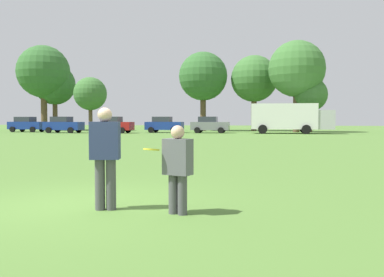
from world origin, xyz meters
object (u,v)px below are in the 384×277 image
parked_car_near_right (210,125)px  parked_car_mid_right (164,125)px  traffic_cone (169,155)px  parked_car_near_left (27,124)px  player_thrower (105,152)px  player_defender (178,165)px  frisbee (151,150)px  box_truck (290,117)px  parked_car_center (113,125)px  parked_car_mid_left (63,125)px

parked_car_near_right → parked_car_mid_right: bearing=179.7°
traffic_cone → parked_car_mid_right: 32.11m
traffic_cone → parked_car_near_left: 39.36m
player_thrower → player_defender: bearing=-3.8°
player_thrower → frisbee: player_thrower is taller
parked_car_near_left → box_truck: bearing=0.5°
parked_car_center → box_truck: (19.14, 1.91, 0.83)m
parked_car_mid_left → parked_car_mid_right: (10.93, 2.82, 0.00)m
frisbee → box_truck: bearing=84.4°
player_thrower → box_truck: (4.69, 38.64, 0.77)m
traffic_cone → parked_car_near_right: bearing=95.7°
parked_car_near_left → parked_car_mid_right: bearing=2.5°
traffic_cone → parked_car_center: 31.68m
parked_car_near_right → frisbee: bearing=-82.9°
parked_car_mid_left → parked_car_mid_right: same height
box_truck → parked_car_mid_right: bearing=178.1°
parked_car_center → box_truck: box_truck is taller
player_defender → traffic_cone: 8.50m
traffic_cone → box_truck: bearing=79.6°
frisbee → parked_car_near_left: 47.00m
player_defender → parked_car_mid_left: 42.25m
parked_car_mid_left → box_truck: box_truck is taller
parked_car_center → frisbee: bearing=-67.5°
parked_car_near_left → player_defender: bearing=-54.6°
parked_car_center → parked_car_near_right: size_ratio=1.00×
parked_car_near_left → box_truck: 30.78m
parked_car_mid_left → parked_car_center: bearing=4.5°
parked_car_center → parked_car_mid_left: bearing=-175.5°
frisbee → parked_car_mid_right: 40.55m
parked_car_near_right → player_thrower: bearing=-84.1°
traffic_cone → parked_car_center: bearing=115.3°
traffic_cone → parked_car_near_left: (-25.17, 30.25, 0.69)m
player_defender → parked_car_mid_right: 40.59m
traffic_cone → parked_car_center: (-13.55, 28.63, 0.69)m
parked_car_mid_left → parked_car_near_right: 16.44m
frisbee → traffic_cone: (-1.76, 8.26, -0.83)m
parked_car_near_left → parked_car_mid_left: bearing=-19.5°
parked_car_near_left → parked_car_near_right: size_ratio=1.00×
player_thrower → parked_car_mid_right: (-9.29, 39.10, -0.06)m
player_defender → traffic_cone: player_defender is taller
box_truck → traffic_cone: bearing=-100.4°
parked_car_mid_right → parked_car_mid_left: bearing=-165.5°
player_defender → parked_car_near_right: (-5.30, 39.17, 0.12)m
parked_car_mid_right → player_thrower: bearing=-76.6°
player_defender → traffic_cone: (-2.19, 8.20, -0.58)m
player_thrower → parked_car_center: (-14.45, 36.74, -0.06)m
parked_car_mid_left → box_truck: 25.03m
parked_car_mid_right → parked_car_center: bearing=-155.4°
parked_car_mid_left → parked_car_mid_right: bearing=14.5°
parked_car_mid_right → traffic_cone: bearing=-74.9°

